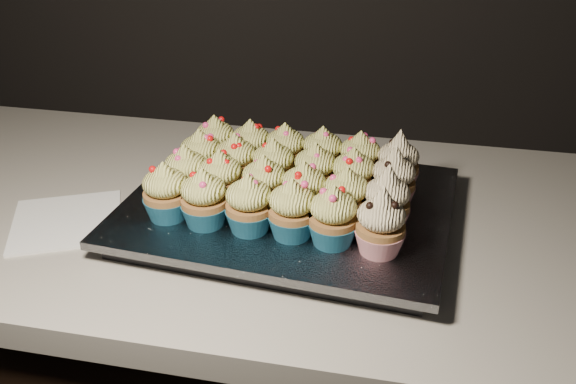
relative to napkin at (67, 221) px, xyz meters
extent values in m
cube|color=beige|center=(0.30, 0.10, -0.02)|extent=(2.44, 0.64, 0.04)
cube|color=white|center=(0.00, 0.00, 0.00)|extent=(0.20, 0.20, 0.00)
cube|color=black|center=(0.32, 0.07, 0.01)|extent=(0.44, 0.35, 0.02)
cube|color=silver|center=(0.32, 0.07, 0.03)|extent=(0.48, 0.39, 0.01)
cone|color=#1C6386|center=(0.16, -0.01, 0.05)|extent=(0.06, 0.06, 0.03)
ellipsoid|color=#EDEB77|center=(0.16, -0.01, 0.09)|extent=(0.06, 0.06, 0.04)
cone|color=#EDEB77|center=(0.16, -0.01, 0.11)|extent=(0.03, 0.03, 0.02)
cone|color=#1C6386|center=(0.22, -0.02, 0.05)|extent=(0.06, 0.06, 0.03)
ellipsoid|color=#EDEB77|center=(0.22, -0.02, 0.09)|extent=(0.06, 0.06, 0.04)
cone|color=#EDEB77|center=(0.22, -0.02, 0.11)|extent=(0.03, 0.03, 0.02)
cone|color=#1C6386|center=(0.28, -0.02, 0.05)|extent=(0.06, 0.06, 0.03)
ellipsoid|color=#EDEB77|center=(0.28, -0.02, 0.09)|extent=(0.06, 0.06, 0.04)
cone|color=#EDEB77|center=(0.28, -0.02, 0.11)|extent=(0.03, 0.03, 0.02)
cone|color=#1C6386|center=(0.34, -0.02, 0.05)|extent=(0.06, 0.06, 0.03)
ellipsoid|color=#EDEB77|center=(0.34, -0.02, 0.09)|extent=(0.06, 0.06, 0.04)
cone|color=#EDEB77|center=(0.34, -0.02, 0.11)|extent=(0.03, 0.03, 0.02)
cone|color=#1C6386|center=(0.39, -0.03, 0.05)|extent=(0.06, 0.06, 0.03)
ellipsoid|color=#EDEB77|center=(0.39, -0.03, 0.09)|extent=(0.06, 0.06, 0.04)
cone|color=#EDEB77|center=(0.39, -0.03, 0.11)|extent=(0.03, 0.03, 0.02)
cone|color=#AE182C|center=(0.45, -0.03, 0.05)|extent=(0.06, 0.06, 0.03)
ellipsoid|color=#FFE6B3|center=(0.45, -0.03, 0.09)|extent=(0.06, 0.06, 0.04)
cone|color=#FFE6B3|center=(0.45, -0.03, 0.11)|extent=(0.03, 0.03, 0.03)
cone|color=#1C6386|center=(0.17, 0.05, 0.05)|extent=(0.06, 0.06, 0.03)
ellipsoid|color=#EDEB77|center=(0.17, 0.05, 0.09)|extent=(0.06, 0.06, 0.04)
cone|color=#EDEB77|center=(0.17, 0.05, 0.11)|extent=(0.03, 0.03, 0.02)
cone|color=#1C6386|center=(0.22, 0.04, 0.05)|extent=(0.06, 0.06, 0.03)
ellipsoid|color=#EDEB77|center=(0.22, 0.04, 0.09)|extent=(0.06, 0.06, 0.04)
cone|color=#EDEB77|center=(0.22, 0.04, 0.11)|extent=(0.03, 0.03, 0.02)
cone|color=#1C6386|center=(0.29, 0.04, 0.05)|extent=(0.06, 0.06, 0.03)
ellipsoid|color=#EDEB77|center=(0.29, 0.04, 0.09)|extent=(0.06, 0.06, 0.04)
cone|color=#EDEB77|center=(0.29, 0.04, 0.11)|extent=(0.03, 0.03, 0.02)
cone|color=#1C6386|center=(0.34, 0.03, 0.05)|extent=(0.06, 0.06, 0.03)
ellipsoid|color=#EDEB77|center=(0.34, 0.03, 0.09)|extent=(0.06, 0.06, 0.04)
cone|color=#EDEB77|center=(0.34, 0.03, 0.11)|extent=(0.03, 0.03, 0.02)
cone|color=#1C6386|center=(0.40, 0.03, 0.05)|extent=(0.06, 0.06, 0.03)
ellipsoid|color=#EDEB77|center=(0.40, 0.03, 0.09)|extent=(0.06, 0.06, 0.04)
cone|color=#EDEB77|center=(0.40, 0.03, 0.11)|extent=(0.03, 0.03, 0.02)
cone|color=#AE182C|center=(0.46, 0.02, 0.05)|extent=(0.06, 0.06, 0.03)
ellipsoid|color=#FFE6B3|center=(0.46, 0.02, 0.09)|extent=(0.06, 0.06, 0.04)
cone|color=#FFE6B3|center=(0.46, 0.02, 0.11)|extent=(0.03, 0.03, 0.03)
cone|color=#1C6386|center=(0.17, 0.11, 0.05)|extent=(0.06, 0.06, 0.03)
ellipsoid|color=#EDEB77|center=(0.17, 0.11, 0.09)|extent=(0.06, 0.06, 0.04)
cone|color=#EDEB77|center=(0.17, 0.11, 0.11)|extent=(0.03, 0.03, 0.02)
cone|color=#1C6386|center=(0.23, 0.10, 0.05)|extent=(0.06, 0.06, 0.03)
ellipsoid|color=#EDEB77|center=(0.23, 0.10, 0.09)|extent=(0.06, 0.06, 0.04)
cone|color=#EDEB77|center=(0.23, 0.10, 0.11)|extent=(0.03, 0.03, 0.02)
cone|color=#1C6386|center=(0.29, 0.10, 0.05)|extent=(0.06, 0.06, 0.03)
ellipsoid|color=#EDEB77|center=(0.29, 0.10, 0.09)|extent=(0.06, 0.06, 0.04)
cone|color=#EDEB77|center=(0.29, 0.10, 0.11)|extent=(0.03, 0.03, 0.02)
cone|color=#1C6386|center=(0.35, 0.10, 0.05)|extent=(0.06, 0.06, 0.03)
ellipsoid|color=#EDEB77|center=(0.35, 0.10, 0.09)|extent=(0.06, 0.06, 0.04)
cone|color=#EDEB77|center=(0.35, 0.10, 0.11)|extent=(0.03, 0.03, 0.02)
cone|color=#1C6386|center=(0.40, 0.09, 0.05)|extent=(0.06, 0.06, 0.03)
ellipsoid|color=#EDEB77|center=(0.40, 0.09, 0.09)|extent=(0.06, 0.06, 0.04)
cone|color=#EDEB77|center=(0.40, 0.09, 0.11)|extent=(0.03, 0.03, 0.02)
cone|color=#AE182C|center=(0.46, 0.09, 0.05)|extent=(0.06, 0.06, 0.03)
ellipsoid|color=#FFE6B3|center=(0.46, 0.09, 0.09)|extent=(0.06, 0.06, 0.04)
cone|color=#FFE6B3|center=(0.46, 0.09, 0.11)|extent=(0.03, 0.03, 0.03)
cone|color=#1C6386|center=(0.18, 0.16, 0.05)|extent=(0.06, 0.06, 0.03)
ellipsoid|color=#EDEB77|center=(0.18, 0.16, 0.09)|extent=(0.06, 0.06, 0.04)
cone|color=#EDEB77|center=(0.18, 0.16, 0.11)|extent=(0.03, 0.03, 0.02)
cone|color=#1C6386|center=(0.24, 0.16, 0.05)|extent=(0.06, 0.06, 0.03)
ellipsoid|color=#EDEB77|center=(0.24, 0.16, 0.09)|extent=(0.06, 0.06, 0.04)
cone|color=#EDEB77|center=(0.24, 0.16, 0.11)|extent=(0.03, 0.03, 0.02)
cone|color=#1C6386|center=(0.29, 0.16, 0.05)|extent=(0.06, 0.06, 0.03)
ellipsoid|color=#EDEB77|center=(0.29, 0.16, 0.09)|extent=(0.06, 0.06, 0.04)
cone|color=#EDEB77|center=(0.29, 0.16, 0.11)|extent=(0.03, 0.03, 0.02)
cone|color=#1C6386|center=(0.35, 0.15, 0.05)|extent=(0.06, 0.06, 0.03)
ellipsoid|color=#EDEB77|center=(0.35, 0.15, 0.09)|extent=(0.06, 0.06, 0.04)
cone|color=#EDEB77|center=(0.35, 0.15, 0.11)|extent=(0.03, 0.03, 0.02)
cone|color=#1C6386|center=(0.41, 0.15, 0.05)|extent=(0.06, 0.06, 0.03)
ellipsoid|color=#EDEB77|center=(0.41, 0.15, 0.09)|extent=(0.06, 0.06, 0.04)
cone|color=#EDEB77|center=(0.41, 0.15, 0.11)|extent=(0.03, 0.03, 0.02)
cone|color=#AE182C|center=(0.46, 0.14, 0.05)|extent=(0.06, 0.06, 0.03)
ellipsoid|color=#FFE6B3|center=(0.46, 0.14, 0.09)|extent=(0.06, 0.06, 0.04)
cone|color=#FFE6B3|center=(0.46, 0.14, 0.11)|extent=(0.03, 0.03, 0.03)
camera|label=1|loc=(0.48, -0.71, 0.48)|focal=40.00mm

